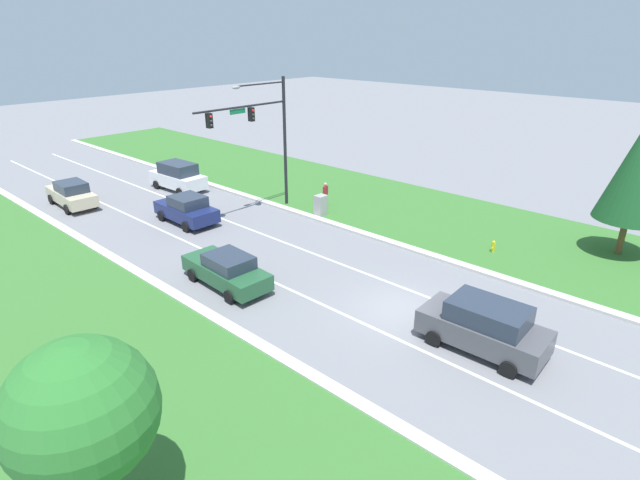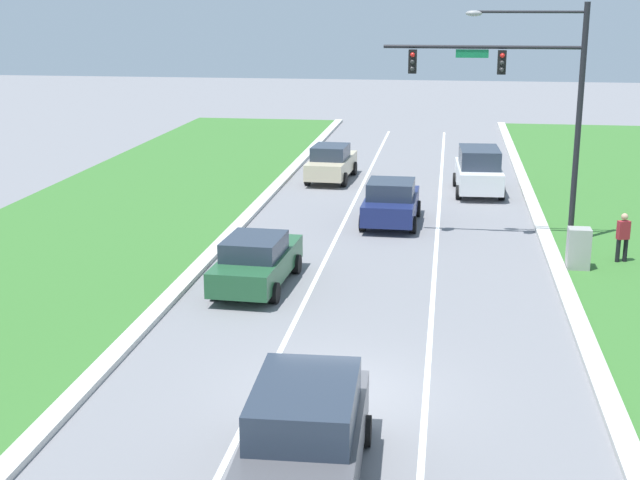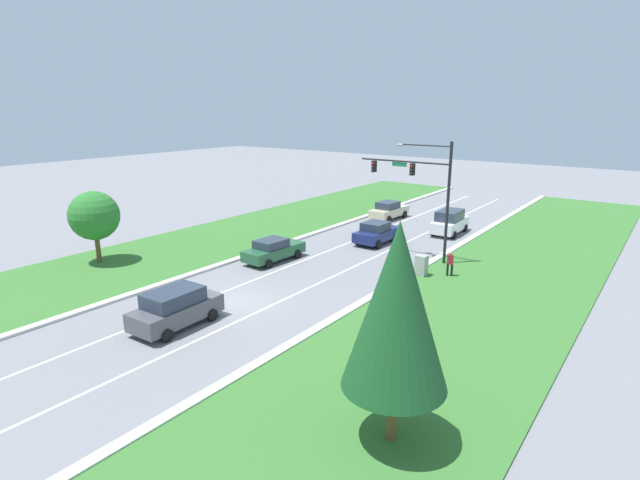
{
  "view_description": "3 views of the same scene",
  "coord_description": "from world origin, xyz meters",
  "px_view_note": "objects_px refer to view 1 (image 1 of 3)",
  "views": [
    {
      "loc": [
        -15.6,
        -9.74,
        10.85
      ],
      "look_at": [
        -0.0,
        4.47,
        1.94
      ],
      "focal_mm": 28.0,
      "sensor_mm": 36.0,
      "label": 1
    },
    {
      "loc": [
        2.07,
        -17.77,
        8.26
      ],
      "look_at": [
        -1.42,
        6.32,
        1.72
      ],
      "focal_mm": 50.0,
      "sensor_mm": 36.0,
      "label": 2
    },
    {
      "loc": [
        18.75,
        -17.82,
        10.44
      ],
      "look_at": [
        0.57,
        7.08,
        2.14
      ],
      "focal_mm": 28.0,
      "sensor_mm": 36.0,
      "label": 3
    }
  ],
  "objects_px": {
    "graphite_suv": "(484,326)",
    "champagne_sedan": "(72,194)",
    "utility_cabinet": "(321,206)",
    "conifer_near_right_tree": "(639,168)",
    "forest_sedan": "(227,270)",
    "navy_sedan": "(187,209)",
    "pedestrian": "(325,194)",
    "white_suv": "(178,176)",
    "oak_near_left_tree": "(82,412)",
    "fire_hydrant": "(493,247)",
    "traffic_signal_mast": "(262,127)"
  },
  "relations": [
    {
      "from": "white_suv",
      "to": "oak_near_left_tree",
      "type": "distance_m",
      "value": 27.44
    },
    {
      "from": "conifer_near_right_tree",
      "to": "fire_hydrant",
      "type": "bearing_deg",
      "value": 130.46
    },
    {
      "from": "graphite_suv",
      "to": "oak_near_left_tree",
      "type": "xyz_separation_m",
      "value": [
        -12.63,
        3.44,
        2.34
      ]
    },
    {
      "from": "forest_sedan",
      "to": "oak_near_left_tree",
      "type": "relative_size",
      "value": 0.96
    },
    {
      "from": "forest_sedan",
      "to": "pedestrian",
      "type": "xyz_separation_m",
      "value": [
        11.21,
        3.99,
        0.14
      ]
    },
    {
      "from": "navy_sedan",
      "to": "white_suv",
      "type": "xyz_separation_m",
      "value": [
        3.45,
        6.25,
        0.17
      ]
    },
    {
      "from": "graphite_suv",
      "to": "champagne_sedan",
      "type": "distance_m",
      "value": 27.55
    },
    {
      "from": "traffic_signal_mast",
      "to": "navy_sedan",
      "type": "distance_m",
      "value": 6.78
    },
    {
      "from": "graphite_suv",
      "to": "champagne_sedan",
      "type": "height_order",
      "value": "graphite_suv"
    },
    {
      "from": "white_suv",
      "to": "fire_hydrant",
      "type": "xyz_separation_m",
      "value": [
        4.76,
        -21.97,
        -0.68
      ]
    },
    {
      "from": "graphite_suv",
      "to": "oak_near_left_tree",
      "type": "distance_m",
      "value": 13.3
    },
    {
      "from": "utility_cabinet",
      "to": "traffic_signal_mast",
      "type": "bearing_deg",
      "value": 117.27
    },
    {
      "from": "white_suv",
      "to": "utility_cabinet",
      "type": "height_order",
      "value": "white_suv"
    },
    {
      "from": "graphite_suv",
      "to": "fire_hydrant",
      "type": "bearing_deg",
      "value": 20.27
    },
    {
      "from": "traffic_signal_mast",
      "to": "oak_near_left_tree",
      "type": "xyz_separation_m",
      "value": [
        -17.42,
        -13.7,
        -2.12
      ]
    },
    {
      "from": "navy_sedan",
      "to": "pedestrian",
      "type": "distance_m",
      "value": 8.88
    },
    {
      "from": "champagne_sedan",
      "to": "conifer_near_right_tree",
      "type": "xyz_separation_m",
      "value": [
        15.82,
        -28.88,
        3.79
      ]
    },
    {
      "from": "pedestrian",
      "to": "conifer_near_right_tree",
      "type": "xyz_separation_m",
      "value": [
        4.67,
        -16.35,
        3.7
      ]
    },
    {
      "from": "forest_sedan",
      "to": "utility_cabinet",
      "type": "distance_m",
      "value": 10.17
    },
    {
      "from": "champagne_sedan",
      "to": "pedestrian",
      "type": "relative_size",
      "value": 2.81
    },
    {
      "from": "forest_sedan",
      "to": "champagne_sedan",
      "type": "xyz_separation_m",
      "value": [
        0.05,
        16.52,
        0.06
      ]
    },
    {
      "from": "traffic_signal_mast",
      "to": "graphite_suv",
      "type": "height_order",
      "value": "traffic_signal_mast"
    },
    {
      "from": "white_suv",
      "to": "utility_cabinet",
      "type": "distance_m",
      "value": 11.86
    },
    {
      "from": "oak_near_left_tree",
      "to": "navy_sedan",
      "type": "bearing_deg",
      "value": 50.72
    },
    {
      "from": "champagne_sedan",
      "to": "forest_sedan",
      "type": "bearing_deg",
      "value": -87.26
    },
    {
      "from": "white_suv",
      "to": "conifer_near_right_tree",
      "type": "distance_m",
      "value": 28.59
    },
    {
      "from": "champagne_sedan",
      "to": "utility_cabinet",
      "type": "height_order",
      "value": "champagne_sedan"
    },
    {
      "from": "pedestrian",
      "to": "oak_near_left_tree",
      "type": "height_order",
      "value": "oak_near_left_tree"
    },
    {
      "from": "navy_sedan",
      "to": "utility_cabinet",
      "type": "bearing_deg",
      "value": -39.01
    },
    {
      "from": "graphite_suv",
      "to": "conifer_near_right_tree",
      "type": "height_order",
      "value": "conifer_near_right_tree"
    },
    {
      "from": "white_suv",
      "to": "oak_near_left_tree",
      "type": "height_order",
      "value": "oak_near_left_tree"
    },
    {
      "from": "graphite_suv",
      "to": "utility_cabinet",
      "type": "xyz_separation_m",
      "value": [
        6.48,
        13.88,
        -0.27
      ]
    },
    {
      "from": "forest_sedan",
      "to": "white_suv",
      "type": "relative_size",
      "value": 1.02
    },
    {
      "from": "navy_sedan",
      "to": "graphite_suv",
      "type": "bearing_deg",
      "value": -89.59
    },
    {
      "from": "champagne_sedan",
      "to": "oak_near_left_tree",
      "type": "height_order",
      "value": "oak_near_left_tree"
    },
    {
      "from": "white_suv",
      "to": "fire_hydrant",
      "type": "relative_size",
      "value": 6.68
    },
    {
      "from": "forest_sedan",
      "to": "graphite_suv",
      "type": "height_order",
      "value": "graphite_suv"
    },
    {
      "from": "navy_sedan",
      "to": "conifer_near_right_tree",
      "type": "height_order",
      "value": "conifer_near_right_tree"
    },
    {
      "from": "white_suv",
      "to": "graphite_suv",
      "type": "xyz_separation_m",
      "value": [
        -3.67,
        -25.4,
        -0.06
      ]
    },
    {
      "from": "traffic_signal_mast",
      "to": "forest_sedan",
      "type": "height_order",
      "value": "traffic_signal_mast"
    },
    {
      "from": "utility_cabinet",
      "to": "forest_sedan",
      "type": "bearing_deg",
      "value": -162.63
    },
    {
      "from": "forest_sedan",
      "to": "utility_cabinet",
      "type": "height_order",
      "value": "forest_sedan"
    },
    {
      "from": "pedestrian",
      "to": "traffic_signal_mast",
      "type": "bearing_deg",
      "value": -54.98
    },
    {
      "from": "oak_near_left_tree",
      "to": "champagne_sedan",
      "type": "bearing_deg",
      "value": 68.44
    },
    {
      "from": "forest_sedan",
      "to": "conifer_near_right_tree",
      "type": "relative_size",
      "value": 0.65
    },
    {
      "from": "forest_sedan",
      "to": "graphite_suv",
      "type": "xyz_separation_m",
      "value": [
        3.23,
        -10.85,
        0.17
      ]
    },
    {
      "from": "white_suv",
      "to": "pedestrian",
      "type": "height_order",
      "value": "white_suv"
    },
    {
      "from": "navy_sedan",
      "to": "oak_near_left_tree",
      "type": "xyz_separation_m",
      "value": [
        -12.85,
        -15.71,
        2.45
      ]
    },
    {
      "from": "white_suv",
      "to": "navy_sedan",
      "type": "bearing_deg",
      "value": -121.45
    },
    {
      "from": "conifer_near_right_tree",
      "to": "graphite_suv",
      "type": "bearing_deg",
      "value": 173.19
    }
  ]
}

